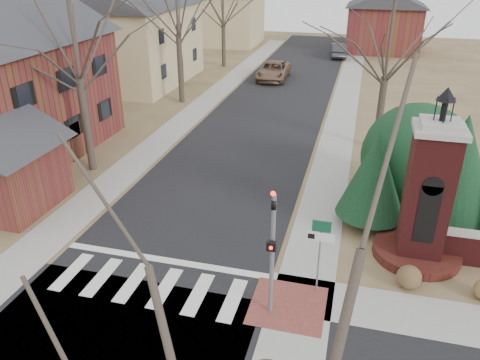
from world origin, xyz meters
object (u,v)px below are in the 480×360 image
(pickup_truck, at_px, (273,71))
(distant_car, at_px, (339,50))
(sign_post, at_px, (320,242))
(brick_gate_monument, at_px, (425,206))
(traffic_signal_pole, at_px, (272,244))

(pickup_truck, height_order, distant_car, pickup_truck)
(sign_post, xyz_separation_m, brick_gate_monument, (3.41, 3.01, 0.22))
(brick_gate_monument, relative_size, distant_car, 1.40)
(pickup_truck, bearing_deg, sign_post, -77.66)
(sign_post, height_order, distant_car, sign_post)
(brick_gate_monument, distance_m, pickup_truck, 28.05)
(sign_post, relative_size, brick_gate_monument, 0.42)
(traffic_signal_pole, xyz_separation_m, distant_car, (-0.90, 42.18, -1.83))
(traffic_signal_pole, distance_m, brick_gate_monument, 6.47)
(brick_gate_monument, bearing_deg, distant_car, 98.44)
(brick_gate_monument, bearing_deg, traffic_signal_pole, -136.76)
(traffic_signal_pole, distance_m, pickup_truck, 30.98)
(brick_gate_monument, xyz_separation_m, pickup_truck, (-10.60, 25.94, -1.39))
(pickup_truck, bearing_deg, brick_gate_monument, -69.39)
(traffic_signal_pole, height_order, sign_post, traffic_signal_pole)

